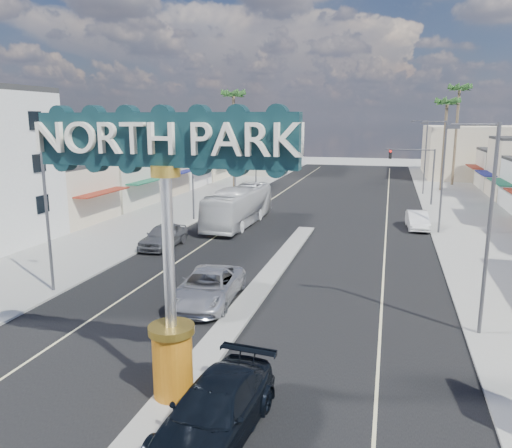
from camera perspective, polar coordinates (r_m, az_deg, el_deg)
The scene contains 25 objects.
ground at distance 43.26m, azimuth 6.01°, elevation -0.30°, with size 160.00×160.00×0.00m, color gray.
road at distance 43.26m, azimuth 6.01°, elevation -0.30°, with size 20.00×120.00×0.01m, color black.
median_island at distance 28.09m, azimuth 0.78°, elevation -6.84°, with size 1.30×30.00×0.16m, color gray.
sidewalk_left at distance 47.43m, azimuth -10.93°, elevation 0.70°, with size 8.00×120.00×0.12m, color gray.
sidewalk_right at distance 43.40m, azimuth 24.58°, elevation -1.22°, with size 8.00×120.00×0.12m, color gray.
storefront_row_left at distance 63.01m, azimuth -14.11°, elevation 6.00°, with size 12.00×42.00×6.00m, color beige.
backdrop_far_left at distance 91.49m, azimuth -3.21°, elevation 8.71°, with size 20.00×20.00×8.00m, color #B7B29E.
backdrop_far_right at distance 88.30m, azimuth 25.32°, elevation 7.48°, with size 20.00×20.00×8.00m, color beige.
gateway_sign at distance 15.56m, azimuth -10.12°, elevation -0.10°, with size 8.20×1.50×9.15m.
traffic_signal_left at distance 58.15m, azimuth -0.71°, elevation 7.15°, with size 5.09×0.45×6.00m.
traffic_signal_right at distance 56.05m, azimuth 17.80°, elevation 6.41°, with size 5.09×0.45×6.00m.
streetlight_l_near at distance 27.90m, azimuth -22.64°, elevation 2.65°, with size 2.03×0.22×9.00m.
streetlight_l_mid at distance 45.28m, azimuth -7.09°, elevation 6.71°, with size 2.03×0.22×9.00m.
streetlight_l_far at distance 66.12m, azimuth 0.14°, elevation 8.42°, with size 2.03×0.22×9.00m.
streetlight_r_near at distance 22.50m, azimuth 24.76°, elevation 0.44°, with size 2.03×0.22×9.00m.
streetlight_r_mid at distance 42.16m, azimuth 20.37°, elevation 5.67°, with size 2.03×0.22×9.00m.
streetlight_r_far at distance 64.03m, azimuth 18.66°, elevation 7.69°, with size 2.03×0.22×9.00m.
palm_left_far at distance 64.84m, azimuth -2.59°, elevation 14.02°, with size 2.60×2.60×13.10m.
palm_right_mid at distance 68.11m, azimuth 20.99°, elevation 12.41°, with size 2.60×2.60×12.10m.
palm_right_far at distance 74.34m, azimuth 22.21°, elevation 13.60°, with size 2.60×2.60×14.10m.
suv_left at distance 25.36m, azimuth -5.53°, elevation -7.18°, with size 2.79×6.06×1.68m, color #B8B9BE.
suv_right at distance 15.50m, azimuth -4.68°, elevation -20.48°, with size 2.31×5.69×1.65m, color black.
car_parked_left at distance 36.57m, azimuth -10.54°, elevation -1.34°, with size 2.02×5.01×1.71m, color slate.
car_parked_right at distance 44.13m, azimuth 17.96°, elevation 0.42°, with size 1.60×4.59×1.51m, color white.
city_bus at distance 43.54m, azimuth -1.99°, elevation 2.04°, with size 2.76×11.80×3.29m, color silver.
Camera 1 is at (6.52, -11.78, 9.12)m, focal length 35.00 mm.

